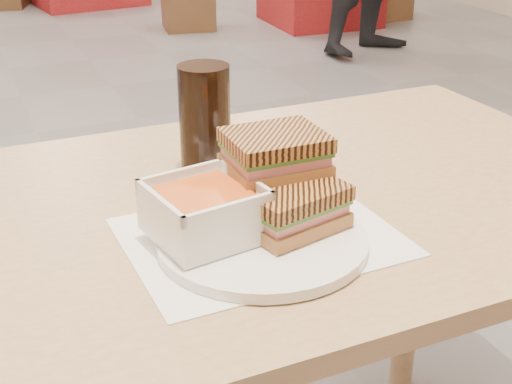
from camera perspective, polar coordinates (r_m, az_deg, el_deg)
name	(u,v)px	position (r m, az deg, el deg)	size (l,w,h in m)	color
main_table	(245,268)	(1.06, -0.86, -6.17)	(1.21, 0.72, 0.75)	tan
tray_liner	(260,237)	(0.91, 0.36, -3.63)	(0.34, 0.27, 0.00)	white
plate	(262,240)	(0.88, 0.50, -3.90)	(0.26, 0.26, 0.01)	white
soup_bowl	(205,213)	(0.87, -4.13, -1.69)	(0.14, 0.14, 0.07)	white
panini_lower	(290,205)	(0.89, 2.74, -1.08)	(0.15, 0.13, 0.06)	#A86F3C
panini_upper	(275,153)	(0.91, 1.56, 3.14)	(0.12, 0.10, 0.06)	#A86F3C
cola_glass	(205,120)	(1.07, -4.14, 5.84)	(0.08, 0.08, 0.17)	black
bg_chair_1l	(188,1)	(5.60, -5.52, 15.06)	(0.42, 0.42, 0.41)	brown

